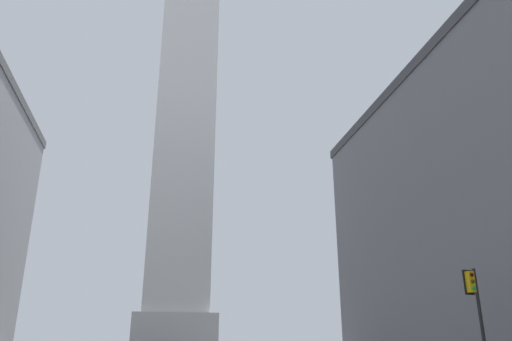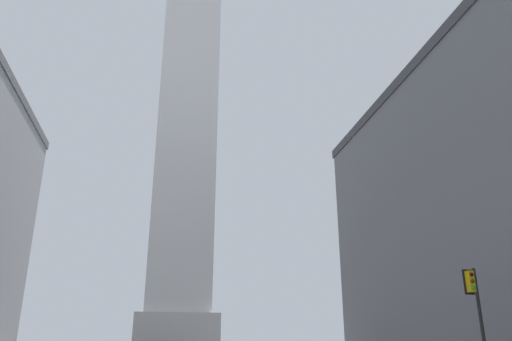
# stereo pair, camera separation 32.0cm
# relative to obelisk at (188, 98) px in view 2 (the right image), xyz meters

# --- Properties ---
(obelisk) EXTENTS (8.87, 8.87, 67.69)m
(obelisk) POSITION_rel_obelisk_xyz_m (0.00, 0.00, 0.00)
(obelisk) COLOR silver
(obelisk) RESTS_ON ground_plane
(traffic_light_mid_right) EXTENTS (0.79, 0.51, 5.72)m
(traffic_light_mid_right) POSITION_rel_obelisk_xyz_m (14.38, -33.73, -28.74)
(traffic_light_mid_right) COLOR black
(traffic_light_mid_right) RESTS_ON ground_plane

